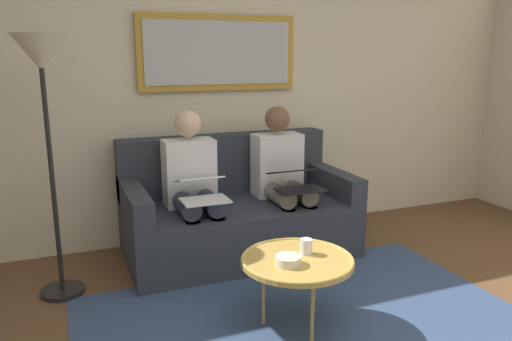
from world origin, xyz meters
name	(u,v)px	position (x,y,z in m)	size (l,w,h in m)	color
wall_rear	(216,84)	(0.00, -2.60, 1.30)	(6.00, 0.12, 2.60)	beige
area_rug	(311,328)	(0.00, -0.85, 0.00)	(2.60, 1.80, 0.01)	#33476B
couch	(236,213)	(0.00, -2.12, 0.31)	(1.73, 0.90, 0.90)	#2D333D
framed_mirror	(219,53)	(0.00, -2.51, 1.55)	(1.31, 0.05, 0.60)	#B7892D
coffee_table	(297,261)	(0.07, -0.90, 0.41)	(0.64, 0.64, 0.43)	tan
cup	(306,246)	(-0.01, -0.95, 0.46)	(0.07, 0.07, 0.09)	silver
bowl	(288,260)	(0.15, -0.85, 0.44)	(0.15, 0.15, 0.05)	beige
person_left	(282,175)	(-0.36, -2.05, 0.61)	(0.38, 0.58, 1.14)	silver
laptop_black	(296,179)	(-0.36, -1.81, 0.63)	(0.34, 0.35, 0.15)	black
person_right	(193,183)	(0.36, -2.05, 0.61)	(0.38, 0.58, 1.14)	silver
laptop_white	(202,188)	(0.36, -1.81, 0.63)	(0.32, 0.37, 0.16)	white
standing_lamp	(43,83)	(1.32, -1.85, 1.37)	(0.32, 0.32, 1.66)	black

